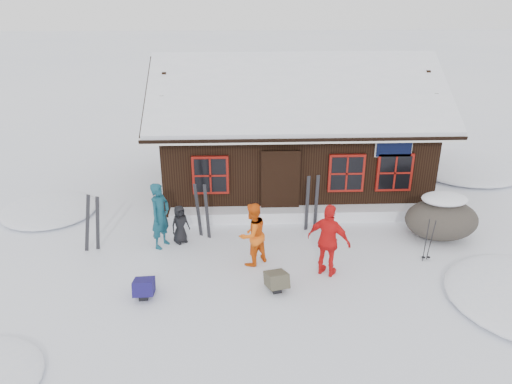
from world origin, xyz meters
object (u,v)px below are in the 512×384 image
skier_orange_left (252,234)px  skier_crouched (180,224)px  skier_teal (160,216)px  boulder (442,218)px  ski_poles (428,241)px  backpack_blue (144,290)px  backpack_olive (276,283)px  skier_orange_right (329,241)px  ski_pair_left (93,224)px

skier_orange_left → skier_crouched: bearing=-71.0°
skier_teal → boulder: (7.46, 0.17, -0.31)m
ski_poles → backpack_blue: ski_poles is taller
backpack_olive → boulder: bearing=12.9°
ski_poles → backpack_olive: bearing=-164.1°
skier_orange_right → backpack_blue: bearing=41.8°
skier_teal → skier_orange_left: 2.53m
backpack_olive → backpack_blue: bearing=169.9°
skier_orange_right → skier_crouched: 4.03m
skier_crouched → skier_orange_right: bearing=-61.4°
ski_poles → backpack_olive: ski_poles is taller
skier_orange_right → boulder: size_ratio=0.93×
backpack_blue → backpack_olive: bearing=-0.1°
boulder → backpack_olive: 5.16m
backpack_olive → ski_poles: bearing=2.8°
backpack_blue → ski_pair_left: bearing=124.0°
skier_teal → skier_orange_left: (2.34, -0.97, -0.08)m
skier_orange_left → skier_crouched: skier_orange_left is taller
ski_poles → backpack_olive: size_ratio=1.96×
ski_poles → backpack_blue: size_ratio=1.98×
skier_teal → ski_pair_left: 1.71m
skier_orange_left → backpack_olive: skier_orange_left is taller
ski_pair_left → skier_teal: bearing=10.5°
ski_poles → skier_teal: bearing=171.5°
skier_teal → boulder: size_ratio=0.91×
backpack_olive → skier_orange_right: bearing=11.3°
boulder → skier_orange_left: bearing=-167.5°
skier_crouched → backpack_olive: size_ratio=1.78×
skier_orange_right → backpack_olive: skier_orange_right is taller
skier_orange_right → ski_poles: 2.66m
boulder → ski_poles: 1.40m
skier_teal → boulder: 7.47m
skier_crouched → boulder: boulder is taller
skier_orange_right → backpack_olive: (-1.25, -0.57, -0.74)m
skier_orange_left → ski_pair_left: (-4.04, 0.81, -0.05)m
skier_orange_left → boulder: skier_orange_left is taller
skier_teal → skier_orange_right: 4.37m
ski_pair_left → skier_orange_left: bearing=-6.0°
backpack_blue → backpack_olive: backpack_olive is taller
skier_teal → skier_orange_right: skier_orange_right is taller
ski_poles → backpack_blue: (-6.79, -1.26, -0.38)m
skier_crouched → ski_pair_left: ski_pair_left is taller
skier_crouched → boulder: bearing=-36.3°
skier_orange_right → ski_pair_left: bearing=18.6°
skier_teal → backpack_blue: bearing=-154.1°
ski_pair_left → ski_poles: bearing=-0.4°
skier_orange_left → skier_orange_right: (1.76, -0.56, 0.10)m
skier_crouched → boulder: size_ratio=0.54×
skier_orange_left → skier_crouched: (-1.87, 1.15, -0.27)m
boulder → backpack_blue: bearing=-162.2°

